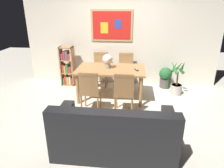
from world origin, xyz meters
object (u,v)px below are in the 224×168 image
flower_vase (107,60)px  bookshelf (68,67)px  leather_couch (114,135)px  potted_ivy (165,77)px  dining_chair_far_right (126,67)px  dining_chair_near_right (124,90)px  dining_chair_near_left (90,89)px  dining_table (111,72)px  dining_chair_far_left (100,66)px  tv_remote (136,70)px  potted_palm (177,83)px

flower_vase → bookshelf: bearing=149.1°
leather_couch → potted_ivy: size_ratio=3.14×
dining_chair_far_right → bookshelf: (-1.59, -0.04, -0.03)m
dining_chair_near_right → dining_chair_near_left: 0.69m
dining_chair_near_left → leather_couch: dining_chair_near_left is taller
dining_chair_far_right → flower_vase: (-0.39, -0.76, 0.39)m
potted_ivy → flower_vase: (-1.46, -0.80, 0.63)m
dining_table → potted_ivy: size_ratio=2.73×
dining_table → dining_chair_far_left: size_ratio=1.72×
dining_chair_near_right → bookshelf: bearing=137.2°
bookshelf → potted_ivy: 2.67m
dining_table → bookshelf: size_ratio=1.46×
leather_couch → dining_chair_near_left: bearing=117.2°
dining_table → flower_vase: size_ratio=4.82×
potted_ivy → tv_remote: bearing=-132.1°
bookshelf → potted_palm: size_ratio=1.21×
dining_chair_near_right → bookshelf: bookshelf is taller
dining_table → tv_remote: 0.60m
dining_chair_far_right → potted_palm: size_ratio=1.03×
dining_chair_far_left → dining_chair_near_right: 1.73m
flower_vase → dining_chair_near_left: bearing=-107.9°
dining_chair_far_left → bookshelf: (-0.90, -0.06, -0.03)m
dining_chair_far_right → tv_remote: 0.91m
dining_chair_near_left → potted_ivy: size_ratio=1.59×
potted_ivy → potted_palm: 0.50m
dining_chair_far_right → dining_chair_far_left: (-0.69, 0.02, 0.00)m
dining_chair_far_right → dining_chair_near_right: (0.04, -1.55, 0.00)m
bookshelf → flower_vase: bookshelf is taller
dining_chair_near_left → leather_couch: (0.61, -1.18, -0.23)m
bookshelf → leather_couch: bearing=-60.0°
dining_chair_far_right → dining_chair_far_left: same height
leather_couch → flower_vase: size_ratio=5.53×
dining_table → flower_vase: 0.29m
dining_chair_far_left → tv_remote: (0.97, -0.86, 0.21)m
dining_table → dining_chair_far_left: 0.89m
bookshelf → dining_chair_near_left: bearing=-58.0°
dining_chair_near_left → dining_chair_far_right: bearing=67.3°
dining_chair_far_right → bookshelf: bookshelf is taller
bookshelf → potted_palm: bookshelf is taller
potted_ivy → potted_palm: potted_palm is taller
dining_chair_near_right → potted_ivy: 1.91m
dining_chair_near_left → bookshelf: bookshelf is taller
bookshelf → tv_remote: bearing=-23.1°
dining_table → leather_couch: bearing=-82.1°
dining_chair_near_right → flower_vase: (-0.43, 0.79, 0.39)m
dining_chair_near_left → potted_palm: bearing=30.6°
dining_table → potted_palm: (1.60, 0.37, -0.34)m
bookshelf → dining_chair_near_right: bearing=-42.8°
bookshelf → flower_vase: size_ratio=3.29×
dining_chair_near_left → potted_ivy: (1.72, 1.59, -0.24)m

